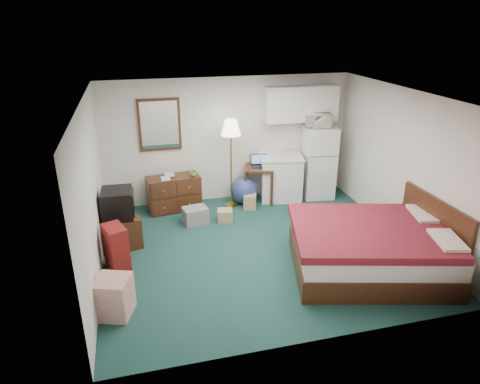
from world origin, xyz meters
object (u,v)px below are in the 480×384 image
object	(u,v)px
tv_stand	(123,231)
fridge	(319,162)
dresser	(174,193)
kitchen_counter	(281,178)
bed	(370,249)
suitcase	(116,248)
floor_lamp	(231,164)
desk	(259,184)

from	to	relation	value
tv_stand	fridge	bearing A→B (deg)	2.58
dresser	kitchen_counter	bearing A→B (deg)	-7.24
dresser	bed	distance (m)	3.91
suitcase	floor_lamp	bearing A→B (deg)	19.84
bed	suitcase	size ratio (longest dim) A/B	3.18
kitchen_counter	fridge	distance (m)	0.86
kitchen_counter	fridge	xyz separation A→B (m)	(0.81, -0.03, 0.30)
desk	suitcase	world-z (taller)	desk
kitchen_counter	fridge	world-z (taller)	fridge
kitchen_counter	fridge	bearing A→B (deg)	9.75
dresser	floor_lamp	xyz separation A→B (m)	(1.14, -0.10, 0.54)
dresser	tv_stand	bearing A→B (deg)	-136.30
fridge	tv_stand	world-z (taller)	fridge
floor_lamp	suitcase	distance (m)	2.92
bed	fridge	bearing A→B (deg)	96.35
floor_lamp	fridge	world-z (taller)	floor_lamp
desk	bed	world-z (taller)	desk
kitchen_counter	tv_stand	distance (m)	3.43
floor_lamp	bed	xyz separation A→B (m)	(1.47, -2.82, -0.53)
fridge	kitchen_counter	bearing A→B (deg)	-174.82
fridge	bed	world-z (taller)	fridge
kitchen_counter	fridge	size ratio (longest dim) A/B	0.60
kitchen_counter	suitcase	world-z (taller)	kitchen_counter
fridge	tv_stand	size ratio (longest dim) A/B	2.65
bed	tv_stand	world-z (taller)	bed
tv_stand	suitcase	distance (m)	0.73
desk	suitcase	size ratio (longest dim) A/B	1.05
kitchen_counter	tv_stand	xyz separation A→B (m)	(-3.20, -1.23, -0.19)
desk	bed	distance (m)	3.07
dresser	desk	bearing A→B (deg)	-6.54
kitchen_counter	suitcase	xyz separation A→B (m)	(-3.29, -1.94, -0.10)
floor_lamp	suitcase	size ratio (longest dim) A/B	2.53
bed	kitchen_counter	bearing A→B (deg)	112.16
dresser	kitchen_counter	xyz separation A→B (m)	(2.22, 0.01, 0.10)
bed	tv_stand	distance (m)	3.97
suitcase	fridge	bearing A→B (deg)	5.06
floor_lamp	suitcase	bearing A→B (deg)	-140.20
floor_lamp	kitchen_counter	world-z (taller)	floor_lamp
dresser	bed	bearing A→B (deg)	-55.69
bed	tv_stand	xyz separation A→B (m)	(-3.59, 1.70, -0.10)
fridge	tv_stand	bearing A→B (deg)	-156.10
floor_lamp	fridge	distance (m)	1.90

